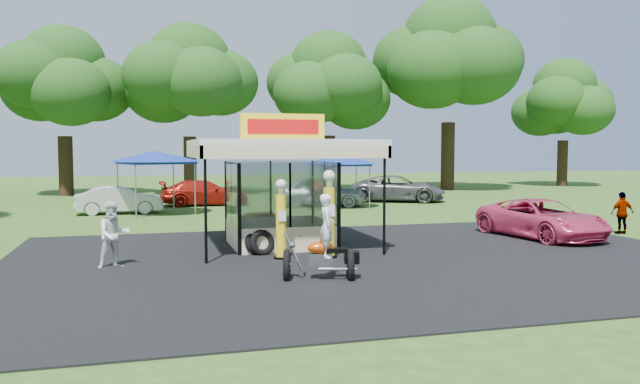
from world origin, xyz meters
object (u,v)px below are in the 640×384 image
at_px(gas_station_kiosk, 280,191).
at_px(gas_pump_right, 329,216).
at_px(bg_car_a, 119,200).
at_px(bg_car_b, 204,193).
at_px(bg_car_c, 321,191).
at_px(spectator_west, 114,235).
at_px(spectator_east_b, 622,213).
at_px(pink_sedan, 542,219).
at_px(motorcycle, 324,246).
at_px(bg_car_d, 398,189).
at_px(tent_east, 339,160).
at_px(tent_west, 155,157).
at_px(kiosk_car, 267,223).
at_px(gas_pump_left, 281,221).

relative_size(gas_station_kiosk, gas_pump_right, 2.15).
relative_size(gas_station_kiosk, bg_car_a, 1.34).
height_order(bg_car_b, bg_car_c, bg_car_c).
relative_size(spectator_west, spectator_east_b, 1.14).
relative_size(gas_station_kiosk, pink_sedan, 1.10).
bearing_deg(bg_car_b, motorcycle, -178.58).
xyz_separation_m(spectator_east_b, bg_car_d, (-2.45, 15.20, -0.01)).
relative_size(motorcycle, bg_car_d, 0.39).
bearing_deg(tent_east, gas_station_kiosk, -115.52).
distance_m(bg_car_b, bg_car_c, 6.39).
height_order(pink_sedan, bg_car_d, bg_car_d).
relative_size(gas_station_kiosk, bg_car_c, 1.14).
distance_m(spectator_east_b, tent_west, 20.12).
bearing_deg(bg_car_d, pink_sedan, -158.44).
height_order(kiosk_car, bg_car_c, bg_car_c).
bearing_deg(kiosk_car, motorcycle, 179.66).
distance_m(kiosk_car, spectator_west, 6.73).
distance_m(spectator_west, spectator_east_b, 17.61).
xyz_separation_m(spectator_west, tent_east, (10.63, 14.39, 1.64)).
bearing_deg(gas_pump_left, gas_station_kiosk, 79.00).
distance_m(motorcycle, bg_car_d, 22.42).
distance_m(motorcycle, pink_sedan, 10.26).
bearing_deg(gas_pump_left, gas_pump_right, -8.03).
height_order(gas_pump_left, spectator_west, gas_pump_left).
distance_m(gas_pump_right, bg_car_d, 19.56).
relative_size(gas_pump_right, spectator_east_b, 1.63).
bearing_deg(gas_pump_right, pink_sedan, 12.69).
bearing_deg(kiosk_car, gas_pump_right, -169.47).
height_order(bg_car_b, tent_east, tent_east).
distance_m(bg_car_b, tent_west, 5.20).
xyz_separation_m(gas_pump_left, spectator_east_b, (13.07, 1.83, -0.32)).
xyz_separation_m(gas_pump_left, tent_west, (-3.18, 13.53, 1.63)).
bearing_deg(bg_car_d, spectator_west, 164.00).
xyz_separation_m(motorcycle, spectator_west, (-4.86, 2.91, 0.05)).
bearing_deg(pink_sedan, kiosk_car, 154.82).
relative_size(gas_pump_left, tent_west, 0.53).
bearing_deg(spectator_west, gas_pump_left, -18.15).
bearing_deg(bg_car_b, spectator_west, 166.24).
height_order(gas_pump_left, bg_car_c, gas_pump_left).
height_order(spectator_east_b, tent_west, tent_west).
bearing_deg(motorcycle, bg_car_c, 89.24).
height_order(kiosk_car, tent_west, tent_west).
distance_m(gas_station_kiosk, bg_car_a, 13.02).
distance_m(gas_pump_right, bg_car_a, 15.67).
bearing_deg(gas_station_kiosk, gas_pump_left, -101.00).
height_order(gas_pump_right, tent_west, tent_west).
relative_size(bg_car_d, tent_west, 1.28).
xyz_separation_m(bg_car_b, tent_east, (6.74, -3.19, 1.82)).
bearing_deg(pink_sedan, bg_car_d, 78.59).
distance_m(kiosk_car, bg_car_c, 11.86).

